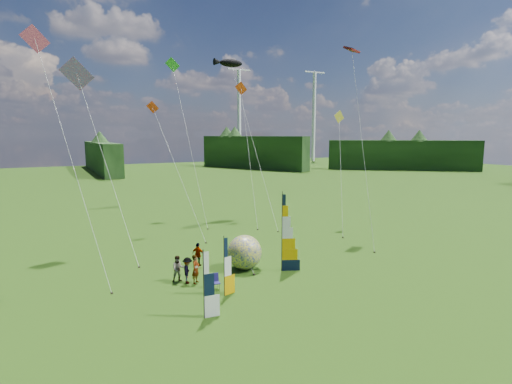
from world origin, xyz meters
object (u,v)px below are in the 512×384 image
camp_chair (215,282)px  kite_whale (252,131)px  bol_inflatable (245,252)px  spectator_a (196,269)px  side_banner_left (224,267)px  spectator_b (178,269)px  side_banner_far (204,286)px  spectator_d (198,255)px  spectator_c (188,270)px  feather_banner_main (282,233)px

camp_chair → kite_whale: kite_whale is taller
bol_inflatable → spectator_a: bearing=-166.4°
side_banner_left → spectator_b: (-1.64, 3.43, -0.87)m
side_banner_far → camp_chair: (1.94, 3.26, -1.25)m
spectator_d → spectator_c: bearing=111.4°
bol_inflatable → camp_chair: bol_inflatable is taller
side_banner_far → spectator_c: bearing=86.4°
camp_chair → kite_whale: size_ratio=0.05×
kite_whale → spectator_a: bearing=-119.5°
spectator_d → camp_chair: 4.58m
feather_banner_main → kite_whale: kite_whale is taller
kite_whale → spectator_d: bearing=-122.7°
side_banner_far → spectator_b: 5.62m
spectator_d → camp_chair: (-0.56, -4.53, -0.36)m
spectator_b → spectator_c: (0.42, -0.55, -0.01)m
side_banner_left → bol_inflatable: bearing=36.5°
spectator_d → kite_whale: size_ratio=0.09×
side_banner_left → spectator_a: side_banner_left is taller
side_banner_left → spectator_d: 5.77m
side_banner_left → bol_inflatable: size_ratio=1.44×
bol_inflatable → spectator_a: (-3.83, -0.93, -0.28)m
spectator_a → side_banner_far: bearing=-149.2°
side_banner_far → spectator_a: 5.02m
bol_inflatable → kite_whale: kite_whale is taller
side_banner_left → spectator_c: side_banner_left is taller
feather_banner_main → spectator_d: feather_banner_main is taller
feather_banner_main → spectator_d: size_ratio=3.16×
side_banner_left → kite_whale: (10.91, 17.49, 7.76)m
feather_banner_main → side_banner_left: feather_banner_main is taller
spectator_c → spectator_d: (1.70, 2.80, 0.01)m
side_banner_left → bol_inflatable: 4.77m
side_banner_far → spectator_a: side_banner_far is taller
spectator_c → camp_chair: 2.10m
bol_inflatable → spectator_a: size_ratio=1.31×
bol_inflatable → spectator_c: 4.38m
spectator_c → spectator_d: size_ratio=0.99×
spectator_c → spectator_d: bearing=-8.7°
spectator_c → kite_whale: kite_whale is taller
kite_whale → spectator_b: bearing=-123.0°
camp_chair → side_banner_far: bearing=-112.7°
camp_chair → kite_whale: 21.64m
bol_inflatable → spectator_d: bearing=141.4°
side_banner_far → spectator_d: size_ratio=2.07×
feather_banner_main → spectator_c: size_ratio=3.19×
side_banner_left → camp_chair: (-0.08, 1.15, -1.23)m
side_banner_far → spectator_c: size_ratio=2.10×
spectator_b → spectator_a: bearing=-31.8°
bol_inflatable → spectator_d: (-2.60, 2.07, -0.35)m
feather_banner_main → spectator_b: 7.11m
side_banner_left → camp_chair: size_ratio=3.62×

